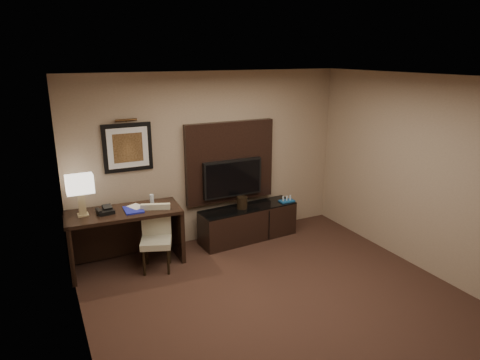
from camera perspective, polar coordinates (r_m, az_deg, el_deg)
floor at (r=5.32m, az=7.24°, el=-17.40°), size 4.50×5.00×0.01m
ceiling at (r=4.42m, az=8.53°, el=13.10°), size 4.50×5.00×0.01m
wall_back at (r=6.82m, az=-3.87°, el=2.94°), size 4.50×0.01×2.70m
wall_left at (r=3.99m, az=-20.49°, el=-8.27°), size 0.01×5.00×2.70m
wall_right at (r=6.19m, az=25.43°, el=-0.08°), size 0.01×5.00×2.70m
desk at (r=6.36m, az=-15.01°, el=-7.53°), size 1.61×0.77×0.84m
credenza at (r=7.04m, az=1.09°, el=-5.73°), size 1.65×0.56×0.56m
tv_wall_panel at (r=6.90m, az=-1.37°, el=2.45°), size 1.50×0.12×1.30m
tv at (r=6.88m, az=-1.00°, el=0.25°), size 1.00×0.08×0.60m
artwork at (r=6.37m, az=-14.75°, el=4.22°), size 0.70×0.04×0.70m
picture_light at (r=6.26m, az=-14.95°, el=7.73°), size 0.04×0.04×0.30m
desk_chair at (r=6.14m, az=-11.12°, el=-8.04°), size 0.55×0.59×0.86m
table_lamp at (r=6.10m, az=-20.46°, el=-1.77°), size 0.40×0.27×0.61m
desk_phone at (r=6.15m, az=-17.51°, el=-3.80°), size 0.23×0.21×0.11m
blue_folder at (r=6.18m, az=-14.02°, el=-3.85°), size 0.26×0.34×0.02m
book at (r=6.18m, az=-14.41°, el=-2.81°), size 0.17×0.09×0.24m
water_bottle at (r=6.27m, az=-11.67°, el=-2.65°), size 0.06×0.06×0.17m
ice_bucket at (r=6.84m, az=0.29°, el=-3.04°), size 0.20×0.20×0.19m
minibar_tray at (r=7.22m, az=6.25°, el=-2.52°), size 0.25×0.15×0.09m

